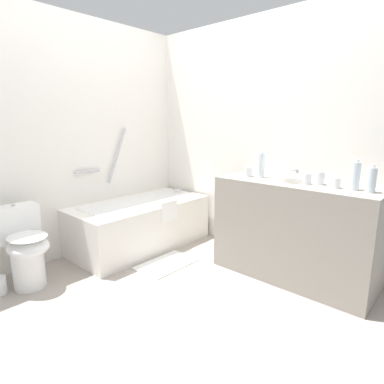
% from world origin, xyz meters
% --- Properties ---
extents(ground_plane, '(3.67, 3.67, 0.00)m').
position_xyz_m(ground_plane, '(0.00, 0.00, 0.00)').
color(ground_plane, '#9E9389').
extents(wall_back_tiled, '(3.04, 0.10, 2.31)m').
position_xyz_m(wall_back_tiled, '(0.00, 1.38, 1.15)').
color(wall_back_tiled, white).
rests_on(wall_back_tiled, ground_plane).
extents(wall_right_mirror, '(0.10, 3.07, 2.31)m').
position_xyz_m(wall_right_mirror, '(1.37, 0.00, 1.15)').
color(wall_right_mirror, white).
rests_on(wall_right_mirror, ground_plane).
extents(bathtub, '(1.45, 0.70, 1.26)m').
position_xyz_m(bathtub, '(0.56, 0.99, 0.26)').
color(bathtub, white).
rests_on(bathtub, ground_plane).
extents(toilet, '(0.34, 0.49, 0.66)m').
position_xyz_m(toilet, '(-0.62, 1.00, 0.34)').
color(toilet, white).
rests_on(toilet, ground_plane).
extents(vanity_counter, '(0.60, 1.31, 0.84)m').
position_xyz_m(vanity_counter, '(1.02, -0.55, 0.42)').
color(vanity_counter, gray).
rests_on(vanity_counter, ground_plane).
extents(sink_basin, '(0.28, 0.28, 0.04)m').
position_xyz_m(sink_basin, '(1.00, -0.45, 0.86)').
color(sink_basin, white).
rests_on(sink_basin, vanity_counter).
extents(sink_faucet, '(0.13, 0.15, 0.08)m').
position_xyz_m(sink_faucet, '(1.16, -0.45, 0.87)').
color(sink_faucet, '#A0A0A5').
rests_on(sink_faucet, vanity_counter).
extents(water_bottle_0, '(0.07, 0.07, 0.22)m').
position_xyz_m(water_bottle_0, '(0.96, -0.98, 0.94)').
color(water_bottle_0, silver).
rests_on(water_bottle_0, vanity_counter).
extents(water_bottle_1, '(0.07, 0.07, 0.24)m').
position_xyz_m(water_bottle_1, '(0.97, -0.21, 0.95)').
color(water_bottle_1, silver).
rests_on(water_bottle_1, vanity_counter).
extents(water_bottle_2, '(0.07, 0.07, 0.20)m').
position_xyz_m(water_bottle_2, '(0.95, -1.09, 0.93)').
color(water_bottle_2, silver).
rests_on(water_bottle_2, vanity_counter).
extents(drinking_glass_0, '(0.06, 0.06, 0.08)m').
position_xyz_m(drinking_glass_0, '(0.94, -0.86, 0.88)').
color(drinking_glass_0, white).
rests_on(drinking_glass_0, vanity_counter).
extents(drinking_glass_1, '(0.07, 0.07, 0.10)m').
position_xyz_m(drinking_glass_1, '(0.99, -0.72, 0.89)').
color(drinking_glass_1, white).
rests_on(drinking_glass_1, vanity_counter).
extents(drinking_glass_2, '(0.07, 0.07, 0.09)m').
position_xyz_m(drinking_glass_2, '(0.93, -0.64, 0.88)').
color(drinking_glass_2, white).
rests_on(drinking_glass_2, vanity_counter).
extents(drinking_glass_3, '(0.07, 0.07, 0.08)m').
position_xyz_m(drinking_glass_3, '(0.94, -0.10, 0.88)').
color(drinking_glass_3, white).
rests_on(drinking_glass_3, vanity_counter).
extents(bath_mat, '(0.56, 0.34, 0.01)m').
position_xyz_m(bath_mat, '(0.41, 0.43, 0.01)').
color(bath_mat, white).
rests_on(bath_mat, ground_plane).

